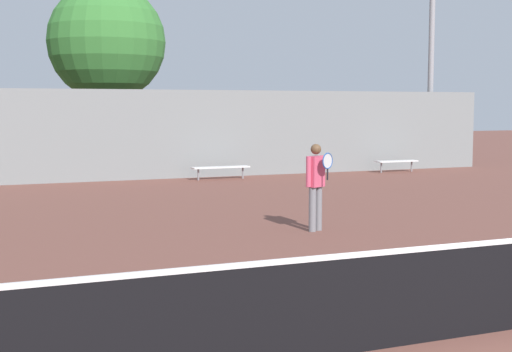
% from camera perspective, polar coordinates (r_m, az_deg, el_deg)
% --- Properties ---
extents(ground_plane, '(100.00, 100.00, 0.00)m').
position_cam_1_polar(ground_plane, '(7.91, 15.97, -12.27)').
color(ground_plane, brown).
extents(tennis_net, '(10.91, 0.09, 1.00)m').
position_cam_1_polar(tennis_net, '(7.78, 16.07, -8.71)').
color(tennis_net, '#99999E').
rests_on(tennis_net, ground_plane).
extents(tennis_player, '(0.52, 0.49, 1.68)m').
position_cam_1_polar(tennis_player, '(13.70, 4.82, -0.50)').
color(tennis_player, slate).
rests_on(tennis_player, ground_plane).
extents(bench_courtside_far, '(1.62, 0.40, 0.42)m').
position_cam_1_polar(bench_courtside_far, '(26.40, 11.19, 1.13)').
color(bench_courtside_far, white).
rests_on(bench_courtside_far, ground_plane).
extents(bench_adjacent_court, '(1.93, 0.40, 0.42)m').
position_cam_1_polar(bench_adjacent_court, '(23.36, -2.83, 0.66)').
color(bench_adjacent_court, white).
rests_on(bench_adjacent_court, ground_plane).
extents(back_fence, '(27.87, 0.06, 2.94)m').
position_cam_1_polar(back_fence, '(23.37, -10.62, 3.24)').
color(back_fence, gray).
rests_on(back_fence, ground_plane).
extents(tree_green_tall, '(4.53, 4.53, 7.12)m').
position_cam_1_polar(tree_green_tall, '(28.54, -11.87, 10.41)').
color(tree_green_tall, brown).
rests_on(tree_green_tall, ground_plane).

